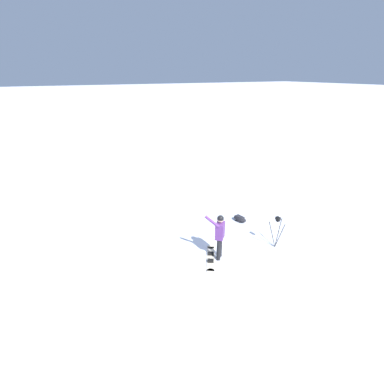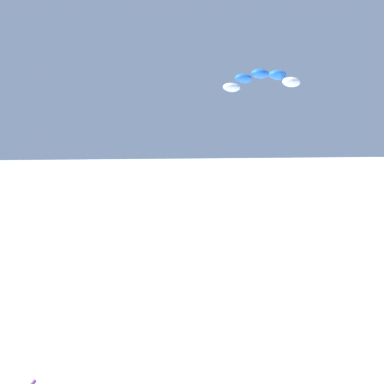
% 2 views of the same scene
% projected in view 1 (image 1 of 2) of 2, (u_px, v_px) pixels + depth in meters
% --- Properties ---
extents(ground_plane, '(300.00, 300.00, 0.00)m').
position_uv_depth(ground_plane, '(229.00, 260.00, 10.45)').
color(ground_plane, white).
extents(snowboarder, '(0.74, 0.49, 1.65)m').
position_uv_depth(snowboarder, '(220.00, 233.00, 10.23)').
color(snowboarder, black).
rests_on(snowboarder, ground_plane).
extents(snowboard, '(1.06, 1.51, 0.10)m').
position_uv_depth(snowboard, '(211.00, 258.00, 10.54)').
color(snowboard, beige).
rests_on(snowboard, ground_plane).
extents(gear_bag_large, '(0.42, 0.69, 0.25)m').
position_uv_depth(gear_bag_large, '(240.00, 219.00, 13.11)').
color(gear_bag_large, black).
rests_on(gear_bag_large, ground_plane).
extents(camera_tripod, '(0.61, 0.45, 1.22)m').
position_uv_depth(camera_tripod, '(277.00, 226.00, 10.94)').
color(camera_tripod, '#262628').
rests_on(camera_tripod, ground_plane).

